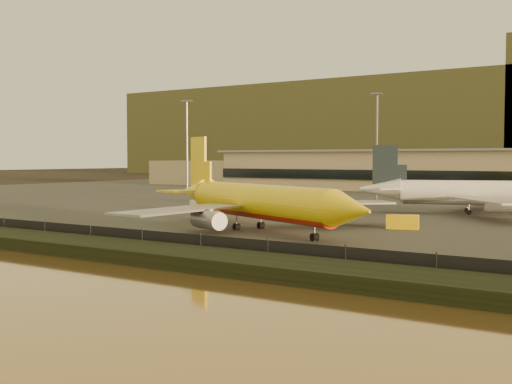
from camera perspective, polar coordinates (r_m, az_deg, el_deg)
ground at (r=81.47m, az=-4.80°, el=-4.11°), size 900.00×900.00×0.00m
embankment at (r=68.92m, az=-13.59°, el=-4.90°), size 320.00×7.00×1.40m
tarmac at (r=166.56m, az=15.81°, el=-0.55°), size 320.00×220.00×0.20m
perimeter_fence at (r=71.61m, az=-11.25°, el=-4.10°), size 300.00×0.05×2.20m
terminal_building at (r=199.85m, az=14.50°, el=1.81°), size 202.00×25.00×12.60m
apron_light_masts at (r=143.03m, az=19.23°, el=5.09°), size 152.20×12.20×25.40m
dhl_cargo_jet at (r=86.87m, az=0.19°, el=-0.90°), size 42.17×39.95×13.28m
white_narrowbody_jet at (r=120.50m, az=19.44°, el=-0.12°), size 41.74×39.60×12.34m
gse_vehicle_yellow at (r=92.17m, az=12.90°, el=-2.61°), size 4.73×3.01×1.97m
gse_vehicle_white at (r=121.63m, az=-5.04°, el=-1.21°), size 4.71×3.49×1.93m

